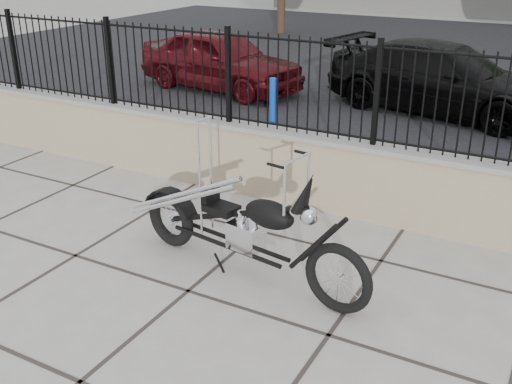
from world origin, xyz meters
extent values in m
plane|color=#99968E|center=(0.00, 0.00, 0.00)|extent=(90.00, 90.00, 0.00)
plane|color=black|center=(0.00, 12.50, 0.00)|extent=(30.00, 30.00, 0.00)
cube|color=gray|center=(0.00, 2.50, 0.48)|extent=(14.00, 0.36, 0.96)
cube|color=black|center=(0.00, 2.50, 1.56)|extent=(14.00, 0.08, 1.20)
imported|color=#4B0A10|center=(-4.19, 7.43, 0.68)|extent=(4.19, 2.24, 1.36)
imported|color=black|center=(0.68, 7.85, 0.68)|extent=(4.97, 2.85, 1.36)
cylinder|color=#0B38AD|center=(-1.57, 4.91, 0.51)|extent=(0.16, 0.16, 1.02)
camera|label=1|loc=(3.02, -4.14, 3.24)|focal=42.00mm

